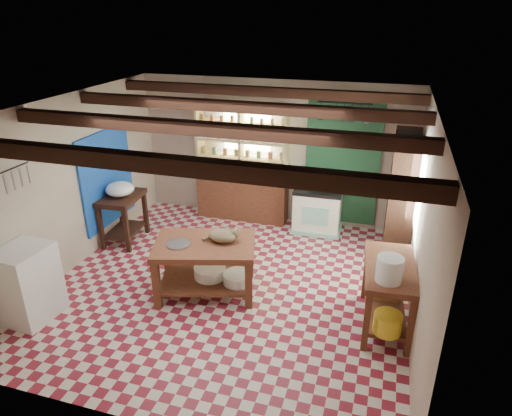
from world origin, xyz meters
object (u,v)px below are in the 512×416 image
(prep_table, at_px, (124,218))
(cat, at_px, (223,236))
(stove, at_px, (317,210))
(right_counter, at_px, (387,295))
(white_cabinet, at_px, (28,283))
(work_table, at_px, (206,267))

(prep_table, relative_size, cat, 2.16)
(stove, height_order, right_counter, right_counter)
(right_counter, xyz_separation_m, cat, (-2.23, 0.16, 0.43))
(stove, xyz_separation_m, prep_table, (-3.11, -1.33, 0.02))
(white_cabinet, relative_size, right_counter, 0.83)
(white_cabinet, bearing_deg, cat, 34.82)
(stove, xyz_separation_m, white_cabinet, (-3.13, -3.54, 0.09))
(cat, bearing_deg, work_table, -178.69)
(white_cabinet, bearing_deg, work_table, 35.24)
(work_table, relative_size, right_counter, 1.13)
(work_table, bearing_deg, right_counter, -17.00)
(work_table, xyz_separation_m, white_cabinet, (-1.95, -1.19, 0.11))
(stove, relative_size, right_counter, 0.69)
(work_table, xyz_separation_m, prep_table, (-1.93, 1.03, 0.04))
(prep_table, distance_m, cat, 2.38)
(stove, relative_size, prep_table, 0.98)
(stove, bearing_deg, right_counter, -63.19)
(cat, bearing_deg, white_cabinet, -174.97)
(stove, relative_size, white_cabinet, 0.83)
(stove, distance_m, prep_table, 3.38)
(stove, distance_m, right_counter, 2.72)
(prep_table, xyz_separation_m, cat, (2.15, -0.91, 0.44))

